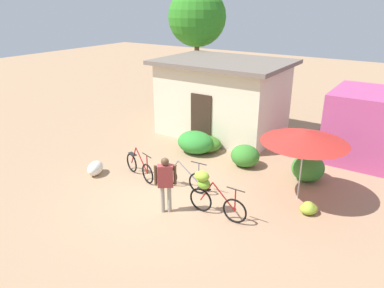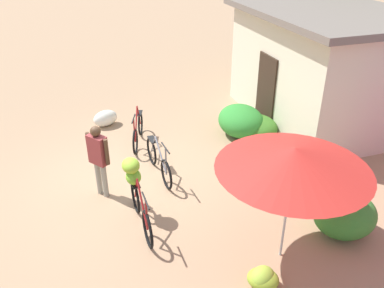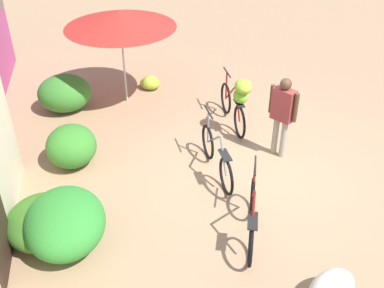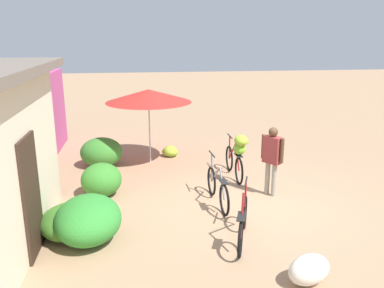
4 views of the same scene
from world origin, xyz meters
name	(u,v)px [view 2 (image 2 of 4)]	position (x,y,z in m)	size (l,w,h in m)	color
ground_plane	(126,181)	(0.00, 0.00, 0.00)	(60.00, 60.00, 0.00)	tan
building_low	(323,66)	(-1.50, 5.84, 1.55)	(5.17, 3.87, 3.06)	beige
hedge_bush_front_left	(241,121)	(-1.22, 3.31, 0.40)	(1.38, 1.16, 0.81)	#318931
hedge_bush_front_right	(256,127)	(-0.98, 3.66, 0.28)	(1.19, 1.07, 0.56)	#3B7224
hedge_bush_mid	(278,160)	(0.83, 3.26, 0.37)	(0.99, 0.90, 0.75)	#37812B
hedge_bush_by_door	(345,215)	(2.92, 3.43, 0.40)	(0.99, 1.14, 0.80)	#38812D
market_umbrella	(294,159)	(3.06, 2.09, 1.91)	(2.35, 2.35, 2.08)	beige
bicycle_leftmost	(138,131)	(-1.60, 0.63, 0.35)	(1.57, 0.59, 0.98)	black
bicycle_near_pile	(159,161)	(0.00, 0.76, 0.36)	(1.72, 0.18, 0.98)	black
bicycle_center_loaded	(136,188)	(1.36, 0.00, 0.71)	(1.68, 0.34, 1.21)	black
banana_pile_on_ground	(263,278)	(3.56, 1.50, 0.15)	(0.62, 0.64, 0.33)	#95B939
produce_sack	(105,118)	(-2.92, -0.02, 0.22)	(0.70, 0.44, 0.44)	silver
person_vendor	(98,154)	(0.35, -0.52, 0.96)	(0.48, 0.40, 1.57)	gray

